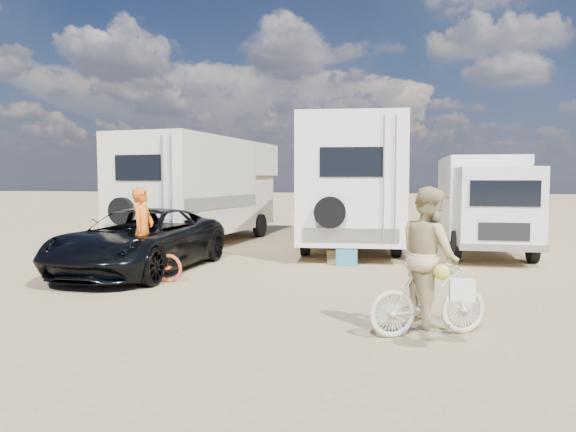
% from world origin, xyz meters
% --- Properties ---
extents(ground, '(140.00, 140.00, 0.00)m').
position_xyz_m(ground, '(0.00, 0.00, 0.00)').
color(ground, tan).
rests_on(ground, ground).
extents(rv_main, '(3.57, 8.85, 3.74)m').
position_xyz_m(rv_main, '(-0.04, 7.41, 1.87)').
color(rv_main, silver).
rests_on(rv_main, ground).
extents(rv_left, '(3.25, 7.41, 3.37)m').
position_xyz_m(rv_left, '(-4.82, 6.83, 1.68)').
color(rv_left, '#EDECCB').
rests_on(rv_left, ground).
extents(box_truck, '(2.19, 5.85, 2.73)m').
position_xyz_m(box_truck, '(3.83, 6.38, 1.36)').
color(box_truck, silver).
rests_on(box_truck, ground).
extents(dark_suv, '(2.47, 5.16, 1.42)m').
position_xyz_m(dark_suv, '(-4.15, 1.40, 0.71)').
color(dark_suv, black).
rests_on(dark_suv, ground).
extents(bike_man, '(1.70, 0.62, 0.89)m').
position_xyz_m(bike_man, '(-3.55, 0.39, 0.44)').
color(bike_man, '#CD4920').
rests_on(bike_man, ground).
extents(bike_woman, '(1.71, 1.09, 1.00)m').
position_xyz_m(bike_woman, '(2.00, -2.27, 0.50)').
color(bike_woman, beige).
rests_on(bike_woman, ground).
extents(rider_man, '(0.43, 0.64, 1.74)m').
position_xyz_m(rider_man, '(-3.55, 0.39, 0.87)').
color(rider_man, orange).
rests_on(rider_man, ground).
extents(rider_woman, '(0.98, 1.08, 1.82)m').
position_xyz_m(rider_woman, '(2.00, -2.27, 0.91)').
color(rider_woman, tan).
rests_on(rider_woman, ground).
extents(cooler, '(0.56, 0.45, 0.41)m').
position_xyz_m(cooler, '(0.29, 3.27, 0.20)').
color(cooler, teal).
rests_on(cooler, ground).
extents(crate, '(0.49, 0.49, 0.33)m').
position_xyz_m(crate, '(0.04, 3.59, 0.16)').
color(crate, '#846849').
rests_on(crate, ground).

